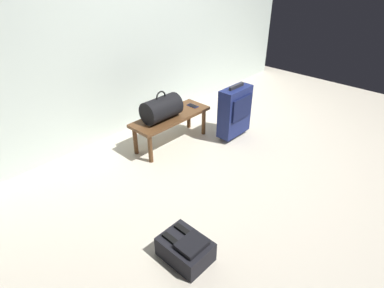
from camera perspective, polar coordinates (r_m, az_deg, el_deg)
The scene contains 7 objects.
ground_plane at distance 3.55m, azimuth 8.25°, elevation -3.59°, with size 6.60×6.60×0.00m, color beige.
back_wall at distance 4.09m, azimuth -10.03°, elevation 22.15°, with size 6.00×0.10×2.80m, color silver.
bench at distance 3.76m, azimuth -3.80°, elevation 4.39°, with size 1.00×0.36×0.37m.
duffel_bag_black at distance 3.60m, azimuth -5.48°, elevation 6.36°, with size 0.44×0.26×0.34m.
cell_phone at distance 3.96m, azimuth 0.11°, elevation 6.86°, with size 0.07×0.14×0.01m.
suitcase_upright_navy at distance 3.92m, azimuth 7.69°, elevation 5.87°, with size 0.45×0.21×0.69m.
backpack_dark at distance 2.51m, azimuth -1.15°, elevation -18.21°, with size 0.28×0.38×0.21m.
Camera 1 is at (-2.46, -1.61, 1.99)m, focal length 29.81 mm.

